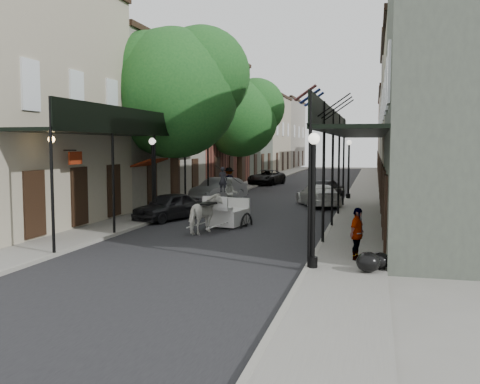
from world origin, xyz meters
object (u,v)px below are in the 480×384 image
Objects in this scene: lamppost_right_far at (349,168)px; carriage at (232,202)px; car_left_mid at (219,190)px; pedestrian_sidewalk_right at (357,234)px; pedestrian_walking at (230,193)px; car_left_far at (266,177)px; tree_far at (244,115)px; car_left_near at (168,206)px; lamppost_right_near at (313,198)px; pedestrian_sidewalk_left at (229,180)px; lamppost_left at (153,177)px; tree_near at (182,88)px; car_right_far at (327,188)px; horse at (206,214)px; car_right_near at (318,195)px.

carriage is at bearing -109.93° from lamppost_right_far.
pedestrian_sidewalk_right is at bearing -44.55° from car_left_mid.
pedestrian_walking is 0.35× the size of car_left_far.
tree_far reaches higher than pedestrian_walking.
car_left_near is (-3.28, 0.80, -0.37)m from carriage.
car_left_mid is at bearing 114.45° from lamppost_right_near.
pedestrian_sidewalk_left is (-8.30, 21.49, -1.02)m from lamppost_right_near.
lamppost_right_near is at bearing -28.62° from car_left_near.
car_left_far is (-0.00, 23.22, 0.02)m from car_left_near.
tree_near is at bearing 91.34° from lamppost_left.
car_right_far is (6.20, 4.79, -0.11)m from car_left_mid.
lamppost_right_near is 1.42× the size of carriage.
car_right_far is (-2.65, 20.43, -0.26)m from pedestrian_sidewalk_right.
lamppost_left reaches higher than pedestrian_walking.
car_left_far is at bearing -41.91° from car_right_far.
carriage is 0.55× the size of car_left_far.
horse is at bearing -90.00° from carriage.
lamppost_right_near is 2.00× the size of horse.
car_left_near is (-7.70, 8.59, -1.40)m from lamppost_right_near.
pedestrian_walking reaches higher than car_right_far.
horse reaches higher than car_left_near.
car_left_mid is at bearing 54.20° from car_right_far.
car_right_far is at bearing -48.97° from car_left_far.
pedestrian_walking is 9.21m from car_right_far.
pedestrian_sidewalk_left is (-2.20, 7.74, 0.19)m from pedestrian_walking.
car_right_far is at bearing 40.68° from pedestrian_walking.
car_left_near is (-1.60, -5.16, -0.19)m from pedestrian_walking.
car_right_far is (6.20, -10.08, -0.03)m from car_left_far.
lamppost_right_far is (8.20, 12.00, 0.00)m from lamppost_left.
lamppost_right_far is 2.00× the size of horse.
car_right_near reaches higher than car_right_far.
horse is at bearing 131.91° from lamppost_right_near.
carriage reaches higher than pedestrian_sidewalk_left.
lamppost_right_near reaches higher than pedestrian_sidewalk_left.
lamppost_right_far is at bearing 79.95° from carriage.
car_left_mid is (0.00, 8.34, 0.10)m from car_left_near.
car_left_mid is at bearing -30.15° from car_right_near.
car_left_far is at bearing 34.70° from pedestrian_sidewalk_right.
car_left_near is 9.66m from car_right_near.
tree_far is at bearing 39.42° from pedestrian_sidewalk_right.
lamppost_left is at bearing 76.71° from pedestrian_sidewalk_left.
car_right_near is at bearing 95.36° from lamppost_right_near.
pedestrian_sidewalk_left is at bearing 90.02° from tree_near.
tree_near reaches higher than pedestrian_sidewalk_right.
car_left_mid is (-3.28, 9.14, -0.27)m from carriage.
carriage is 24.24m from car_left_far.
car_right_far is at bearing 84.24° from car_left_near.
tree_near is 3.68× the size of carriage.
horse is at bearing -28.70° from car_left_near.
tree_near reaches higher than car_left_far.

